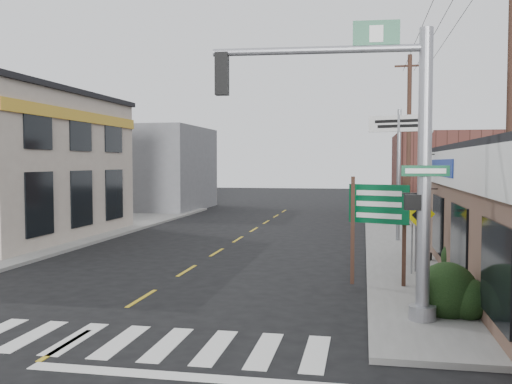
% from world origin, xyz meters
% --- Properties ---
extents(ground, '(140.00, 140.00, 0.00)m').
position_xyz_m(ground, '(0.00, 0.00, 0.00)').
color(ground, black).
rests_on(ground, ground).
extents(sidewalk_right, '(6.00, 38.00, 0.13)m').
position_xyz_m(sidewalk_right, '(9.00, 13.00, 0.07)').
color(sidewalk_right, slate).
rests_on(sidewalk_right, ground).
extents(sidewalk_left, '(6.00, 38.00, 0.13)m').
position_xyz_m(sidewalk_left, '(-9.00, 13.00, 0.07)').
color(sidewalk_left, slate).
rests_on(sidewalk_left, ground).
extents(center_line, '(0.12, 56.00, 0.01)m').
position_xyz_m(center_line, '(0.00, 8.00, 0.01)').
color(center_line, gold).
rests_on(center_line, ground).
extents(crosswalk, '(11.00, 2.20, 0.01)m').
position_xyz_m(crosswalk, '(0.00, 0.40, 0.01)').
color(crosswalk, silver).
rests_on(crosswalk, ground).
extents(bldg_distant_right, '(8.00, 10.00, 5.60)m').
position_xyz_m(bldg_distant_right, '(12.00, 30.00, 2.80)').
color(bldg_distant_right, '#512B25').
rests_on(bldg_distant_right, ground).
extents(bldg_distant_left, '(9.00, 10.00, 6.40)m').
position_xyz_m(bldg_distant_left, '(-11.00, 32.00, 3.20)').
color(bldg_distant_left, slate).
rests_on(bldg_distant_left, ground).
extents(traffic_signal_pole, '(5.29, 0.39, 6.70)m').
position_xyz_m(traffic_signal_pole, '(6.40, 2.75, 4.11)').
color(traffic_signal_pole, gray).
rests_on(traffic_signal_pole, sidewalk_right).
extents(guide_sign, '(1.79, 0.14, 3.14)m').
position_xyz_m(guide_sign, '(6.30, 6.29, 2.14)').
color(guide_sign, '#40281E').
rests_on(guide_sign, sidewalk_right).
extents(fire_hydrant, '(0.22, 0.22, 0.69)m').
position_xyz_m(fire_hydrant, '(8.50, 4.99, 0.50)').
color(fire_hydrant, yellow).
rests_on(fire_hydrant, sidewalk_right).
extents(ped_crossing_sign, '(0.94, 0.07, 2.42)m').
position_xyz_m(ped_crossing_sign, '(7.59, 7.93, 1.81)').
color(ped_crossing_sign, gray).
rests_on(ped_crossing_sign, sidewalk_right).
extents(lamp_post, '(0.63, 0.49, 4.81)m').
position_xyz_m(lamp_post, '(8.26, 10.98, 2.93)').
color(lamp_post, black).
rests_on(lamp_post, sidewalk_right).
extents(dance_center_sign, '(2.79, 0.18, 5.94)m').
position_xyz_m(dance_center_sign, '(7.43, 16.19, 4.67)').
color(dance_center_sign, gray).
rests_on(dance_center_sign, sidewalk_right).
extents(shrub_front, '(1.40, 1.40, 1.05)m').
position_xyz_m(shrub_front, '(7.82, 3.37, 0.65)').
color(shrub_front, '#1C3317').
rests_on(shrub_front, sidewalk_right).
extents(shrub_back, '(1.21, 1.21, 0.90)m').
position_xyz_m(shrub_back, '(8.97, 8.82, 0.58)').
color(shrub_back, black).
rests_on(shrub_back, sidewalk_right).
extents(utility_pole_far, '(1.66, 0.25, 9.54)m').
position_xyz_m(utility_pole_far, '(8.34, 22.65, 5.02)').
color(utility_pole_far, '#422F1E').
rests_on(utility_pole_far, sidewalk_right).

